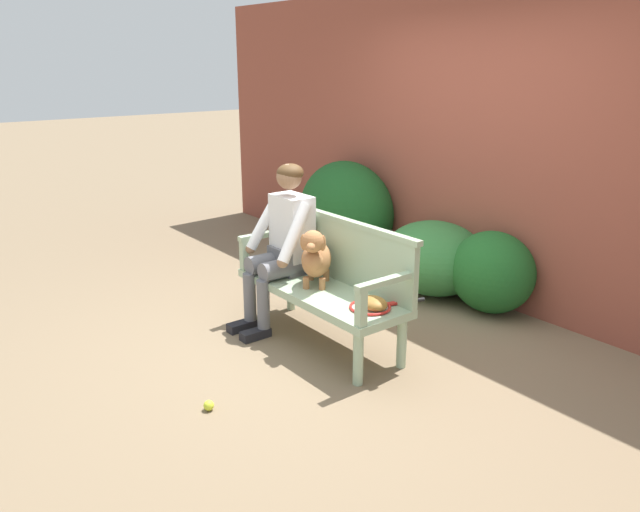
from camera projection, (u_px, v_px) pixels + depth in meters
ground_plane at (320, 342)px, 4.82m from camera, size 40.00×40.00×0.00m
brick_garden_fence at (488, 145)px, 5.49m from camera, size 8.00×0.30×2.71m
hedge_bush_far_right at (346, 212)px, 6.58m from camera, size 1.17×0.83×1.07m
hedge_bush_mid_left at (434, 258)px, 5.74m from camera, size 1.00×0.91×0.67m
hedge_bush_far_left at (492, 272)px, 5.30m from camera, size 0.75×0.66×0.70m
garden_bench at (320, 295)px, 4.70m from camera, size 1.51×0.52×0.44m
bench_backrest at (344, 250)px, 4.74m from camera, size 1.55×0.06×0.50m
bench_armrest_left_end at (258, 243)px, 5.11m from camera, size 0.06×0.52×0.28m
bench_armrest_right_end at (377, 292)px, 4.03m from camera, size 0.06×0.52×0.28m
person_seated at (283, 240)px, 4.93m from camera, size 0.56×0.66×1.31m
dog_on_bench at (315, 257)px, 4.64m from camera, size 0.40×0.42×0.47m
tennis_racket at (374, 307)px, 4.30m from camera, size 0.37×0.58×0.03m
baseball_glove at (374, 303)px, 4.27m from camera, size 0.24×0.20×0.09m
tennis_ball at (209, 405)px, 3.87m from camera, size 0.07×0.07×0.07m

